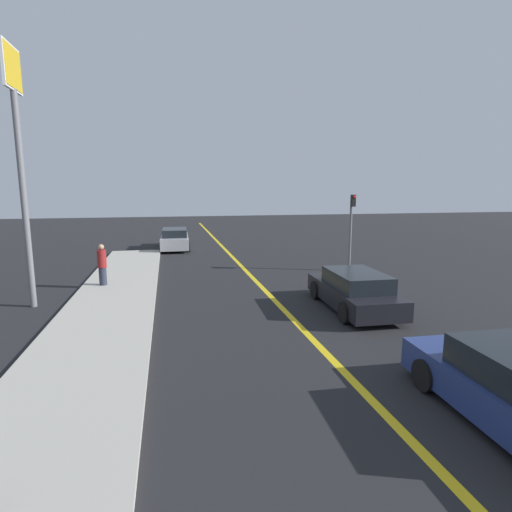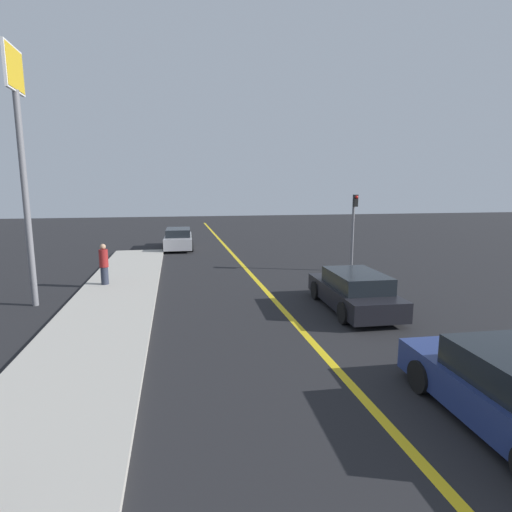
{
  "view_description": "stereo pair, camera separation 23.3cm",
  "coord_description": "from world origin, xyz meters",
  "px_view_note": "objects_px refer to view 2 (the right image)",
  "views": [
    {
      "loc": [
        -3.57,
        1.34,
        3.86
      ],
      "look_at": [
        -0.64,
        14.6,
        1.59
      ],
      "focal_mm": 28.0,
      "sensor_mm": 36.0,
      "label": 1
    },
    {
      "loc": [
        -3.34,
        1.3,
        3.86
      ],
      "look_at": [
        -0.64,
        14.6,
        1.59
      ],
      "focal_mm": 28.0,
      "sensor_mm": 36.0,
      "label": 2
    }
  ],
  "objects_px": {
    "car_far_distant": "(178,239)",
    "pedestrian_by_sign": "(104,264)",
    "roadside_sign": "(19,129)",
    "car_ahead_center": "(354,291)",
    "traffic_light": "(353,224)"
  },
  "relations": [
    {
      "from": "pedestrian_by_sign",
      "to": "roadside_sign",
      "type": "relative_size",
      "value": 0.2
    },
    {
      "from": "car_ahead_center",
      "to": "pedestrian_by_sign",
      "type": "xyz_separation_m",
      "value": [
        -8.4,
        4.72,
        0.33
      ]
    },
    {
      "from": "traffic_light",
      "to": "roadside_sign",
      "type": "distance_m",
      "value": 13.73
    },
    {
      "from": "car_ahead_center",
      "to": "pedestrian_by_sign",
      "type": "relative_size",
      "value": 2.71
    },
    {
      "from": "car_far_distant",
      "to": "pedestrian_by_sign",
      "type": "relative_size",
      "value": 2.96
    },
    {
      "from": "car_ahead_center",
      "to": "traffic_light",
      "type": "bearing_deg",
      "value": 68.03
    },
    {
      "from": "roadside_sign",
      "to": "traffic_light",
      "type": "bearing_deg",
      "value": 13.95
    },
    {
      "from": "car_ahead_center",
      "to": "traffic_light",
      "type": "xyz_separation_m",
      "value": [
        2.61,
        5.75,
        1.64
      ]
    },
    {
      "from": "car_ahead_center",
      "to": "roadside_sign",
      "type": "distance_m",
      "value": 11.77
    },
    {
      "from": "pedestrian_by_sign",
      "to": "traffic_light",
      "type": "distance_m",
      "value": 11.13
    },
    {
      "from": "car_ahead_center",
      "to": "roadside_sign",
      "type": "bearing_deg",
      "value": 168.48
    },
    {
      "from": "roadside_sign",
      "to": "pedestrian_by_sign",
      "type": "bearing_deg",
      "value": 48.98
    },
    {
      "from": "car_far_distant",
      "to": "traffic_light",
      "type": "xyz_separation_m",
      "value": [
        8.02,
        -9.14,
        1.6
      ]
    },
    {
      "from": "car_far_distant",
      "to": "pedestrian_by_sign",
      "type": "distance_m",
      "value": 10.61
    },
    {
      "from": "pedestrian_by_sign",
      "to": "traffic_light",
      "type": "xyz_separation_m",
      "value": [
        11.01,
        1.04,
        1.31
      ]
    }
  ]
}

